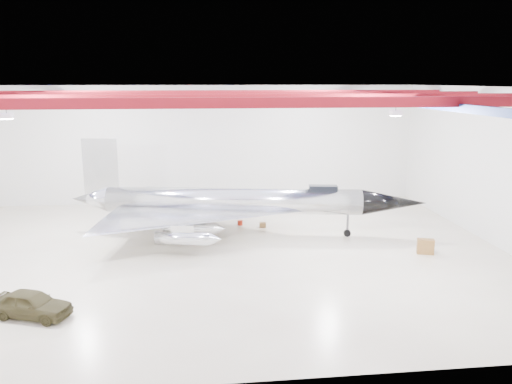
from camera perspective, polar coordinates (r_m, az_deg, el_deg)
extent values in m
plane|color=beige|center=(34.08, -5.23, -6.99)|extent=(40.00, 40.00, 0.00)
plane|color=silver|center=(47.48, -5.80, 5.40)|extent=(40.00, 0.00, 40.00)
plane|color=silver|center=(38.57, 25.83, 2.55)|extent=(0.00, 30.00, 30.00)
plane|color=#0A0F38|center=(32.12, -5.63, 11.84)|extent=(40.00, 40.00, 0.00)
cube|color=maroon|center=(23.14, -5.21, 10.09)|extent=(39.50, 0.25, 0.50)
cube|color=maroon|center=(29.13, -5.50, 10.59)|extent=(39.50, 0.25, 0.50)
cube|color=maroon|center=(35.13, -5.69, 10.92)|extent=(39.50, 0.25, 0.50)
cube|color=maroon|center=(41.13, -5.83, 11.15)|extent=(39.50, 0.25, 0.50)
cube|color=#0C1B4C|center=(34.12, -26.45, 9.14)|extent=(0.25, 29.50, 0.40)
cube|color=#0C1B4C|center=(34.50, 15.08, 10.03)|extent=(0.25, 29.50, 0.40)
cube|color=silver|center=(27.82, -26.60, 7.80)|extent=(0.55, 0.55, 0.25)
cube|color=silver|center=(28.21, 15.67, 8.70)|extent=(0.55, 0.55, 0.25)
cube|color=silver|center=(39.30, -20.68, 9.34)|extent=(0.55, 0.55, 0.25)
cube|color=silver|center=(39.58, 9.12, 9.99)|extent=(0.55, 0.55, 0.25)
cylinder|color=silver|center=(37.21, -2.59, -1.00)|extent=(18.98, 4.98, 1.89)
cone|color=black|center=(37.95, 15.49, -1.18)|extent=(4.98, 2.65, 1.89)
cone|color=silver|center=(39.76, -18.40, -0.76)|extent=(3.11, 2.33, 1.89)
cube|color=silver|center=(38.95, -17.36, 2.74)|extent=(2.63, 0.55, 4.26)
cube|color=black|center=(36.95, 7.67, 0.38)|extent=(2.18, 1.09, 0.47)
cylinder|color=silver|center=(33.02, -8.38, -5.29)|extent=(3.69, 1.43, 0.85)
cylinder|color=silver|center=(35.24, -7.63, -4.12)|extent=(3.69, 1.43, 0.85)
cylinder|color=silver|center=(40.63, -6.18, -1.82)|extent=(3.69, 1.43, 0.85)
cylinder|color=silver|center=(42.89, -5.68, -1.04)|extent=(3.69, 1.43, 0.85)
cylinder|color=#59595B|center=(37.83, 10.41, -3.79)|extent=(0.17, 0.17, 1.70)
cylinder|color=black|center=(38.00, 10.38, -4.64)|extent=(0.56, 0.29, 0.53)
cylinder|color=#59595B|center=(36.00, -8.96, -4.58)|extent=(0.17, 0.17, 1.70)
cylinder|color=black|center=(36.18, -8.92, -5.47)|extent=(0.56, 0.29, 0.53)
cylinder|color=#59595B|center=(40.46, -7.59, -2.62)|extent=(0.17, 0.17, 1.70)
cylinder|color=black|center=(40.61, -7.57, -3.42)|extent=(0.56, 0.29, 0.53)
imported|color=#3B351D|center=(27.41, -24.28, -11.58)|extent=(4.29, 2.85, 1.36)
cube|color=brown|center=(35.58, 18.80, -5.91)|extent=(1.22, 0.87, 1.01)
cube|color=olive|center=(36.78, -8.82, -5.28)|extent=(0.60, 0.49, 0.39)
cube|color=#A32310|center=(41.87, -10.17, -3.15)|extent=(0.57, 0.50, 0.35)
cylinder|color=#59595B|center=(38.73, -6.94, -4.23)|extent=(0.68, 0.68, 0.48)
cube|color=olive|center=(39.74, 0.77, -3.78)|extent=(0.58, 0.48, 0.37)
cube|color=#59595B|center=(42.48, -13.87, -3.15)|extent=(0.46, 0.40, 0.27)
cylinder|color=#A32310|center=(40.34, -1.83, -3.53)|extent=(0.55, 0.55, 0.38)
cube|color=olive|center=(38.76, -5.97, -4.27)|extent=(0.67, 0.60, 0.38)
cylinder|color=#59595B|center=(42.49, -5.04, -2.72)|extent=(0.49, 0.49, 0.41)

